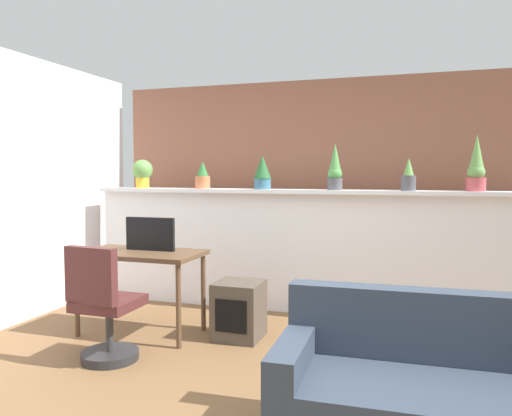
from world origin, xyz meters
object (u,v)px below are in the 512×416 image
object	(u,v)px
potted_plant_1	(203,176)
potted_plant_2	(263,172)
potted_plant_3	(335,170)
office_chair	(104,313)
side_cube_shelf	(239,310)
desk	(141,261)
tv_monitor	(150,234)
potted_plant_5	(476,167)
potted_plant_0	(142,172)
couch	(428,400)
potted_plant_4	(408,177)

from	to	relation	value
potted_plant_1	potted_plant_2	world-z (taller)	potted_plant_2
potted_plant_3	office_chair	size ratio (longest dim) A/B	0.51
potted_plant_1	side_cube_shelf	bearing A→B (deg)	-51.36
desk	tv_monitor	xyz separation A→B (m)	(0.05, 0.08, 0.24)
potted_plant_5	potted_plant_0	bearing A→B (deg)	-179.43
potted_plant_2	couch	distance (m)	3.05
potted_plant_0	side_cube_shelf	size ratio (longest dim) A/B	0.64
potted_plant_0	desk	xyz separation A→B (m)	(0.60, -1.07, -0.80)
potted_plant_2	couch	xyz separation A→B (m)	(1.61, -2.30, -1.18)
potted_plant_5	potted_plant_3	bearing A→B (deg)	-178.88
office_chair	potted_plant_2	bearing A→B (deg)	67.77
potted_plant_1	potted_plant_4	distance (m)	2.15
potted_plant_4	couch	distance (m)	2.56
potted_plant_2	potted_plant_5	world-z (taller)	potted_plant_5
potted_plant_1	side_cube_shelf	size ratio (longest dim) A/B	0.59
potted_plant_3	potted_plant_4	bearing A→B (deg)	-1.41
side_cube_shelf	couch	size ratio (longest dim) A/B	0.32
potted_plant_4	desk	bearing A→B (deg)	-155.06
potted_plant_5	couch	size ratio (longest dim) A/B	0.33
couch	office_chair	bearing A→B (deg)	166.97
potted_plant_1	potted_plant_5	xyz separation A→B (m)	(2.74, 0.01, 0.09)
potted_plant_2	office_chair	world-z (taller)	potted_plant_2
potted_plant_0	side_cube_shelf	distance (m)	2.13
potted_plant_0	office_chair	size ratio (longest dim) A/B	0.35
potted_plant_3	office_chair	world-z (taller)	potted_plant_3
potted_plant_5	office_chair	xyz separation A→B (m)	(-2.77, -1.80, -1.12)
potted_plant_0	potted_plant_5	world-z (taller)	potted_plant_5
potted_plant_0	desk	world-z (taller)	potted_plant_0
potted_plant_2	potted_plant_0	bearing A→B (deg)	179.92
potted_plant_3	potted_plant_2	bearing A→B (deg)	-179.15
potted_plant_5	tv_monitor	world-z (taller)	potted_plant_5
desk	office_chair	bearing A→B (deg)	-81.99
potted_plant_0	potted_plant_3	bearing A→B (deg)	0.24
desk	office_chair	distance (m)	0.76
office_chair	couch	bearing A→B (deg)	-13.03
potted_plant_0	potted_plant_4	world-z (taller)	potted_plant_0
potted_plant_3	tv_monitor	world-z (taller)	potted_plant_3
potted_plant_2	potted_plant_4	distance (m)	1.46
potted_plant_3	potted_plant_0	bearing A→B (deg)	-179.76
tv_monitor	side_cube_shelf	world-z (taller)	tv_monitor
potted_plant_0	potted_plant_5	size ratio (longest dim) A/B	0.61
potted_plant_0	tv_monitor	bearing A→B (deg)	-56.29
potted_plant_1	potted_plant_3	distance (m)	1.45
potted_plant_3	office_chair	xyz separation A→B (m)	(-1.47, -1.77, -1.10)
potted_plant_1	tv_monitor	distance (m)	1.14
couch	potted_plant_4	bearing A→B (deg)	93.81
potted_plant_2	side_cube_shelf	size ratio (longest dim) A/B	0.71
tv_monitor	couch	bearing A→B (deg)	-29.06
side_cube_shelf	couch	distance (m)	2.07
desk	side_cube_shelf	size ratio (longest dim) A/B	2.20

